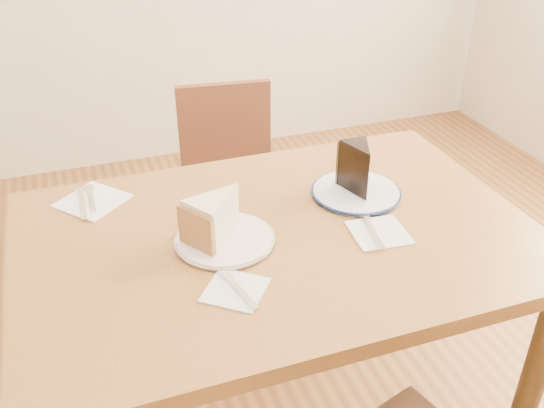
{
  "coord_description": "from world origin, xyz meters",
  "views": [
    {
      "loc": [
        -0.41,
        -1.11,
        1.54
      ],
      "look_at": [
        0.0,
        0.05,
        0.8
      ],
      "focal_mm": 40.0,
      "sensor_mm": 36.0,
      "label": 1
    }
  ],
  "objects_px": {
    "table": "(278,266)",
    "carrot_cake": "(219,217)",
    "chair_far": "(232,189)",
    "plate_navy": "(356,192)",
    "chocolate_cake": "(359,172)",
    "plate_cream": "(225,239)"
  },
  "relations": [
    {
      "from": "table",
      "to": "carrot_cake",
      "type": "bearing_deg",
      "value": 170.42
    },
    {
      "from": "chair_far",
      "to": "plate_cream",
      "type": "xyz_separation_m",
      "value": [
        -0.22,
        -0.74,
        0.31
      ]
    },
    {
      "from": "plate_cream",
      "to": "chocolate_cake",
      "type": "xyz_separation_m",
      "value": [
        0.38,
        0.09,
        0.06
      ]
    },
    {
      "from": "table",
      "to": "chocolate_cake",
      "type": "relative_size",
      "value": 10.32
    },
    {
      "from": "chair_far",
      "to": "chocolate_cake",
      "type": "height_order",
      "value": "chocolate_cake"
    },
    {
      "from": "carrot_cake",
      "to": "chocolate_cake",
      "type": "xyz_separation_m",
      "value": [
        0.39,
        0.07,
        0.01
      ]
    },
    {
      "from": "table",
      "to": "chair_far",
      "type": "xyz_separation_m",
      "value": [
        0.09,
        0.74,
        -0.2
      ]
    },
    {
      "from": "chair_far",
      "to": "plate_navy",
      "type": "height_order",
      "value": "chair_far"
    },
    {
      "from": "chair_far",
      "to": "table",
      "type": "bearing_deg",
      "value": 89.4
    },
    {
      "from": "table",
      "to": "plate_cream",
      "type": "relative_size",
      "value": 5.46
    },
    {
      "from": "plate_navy",
      "to": "chocolate_cake",
      "type": "relative_size",
      "value": 1.9
    },
    {
      "from": "carrot_cake",
      "to": "plate_navy",
      "type": "bearing_deg",
      "value": 68.37
    },
    {
      "from": "table",
      "to": "plate_navy",
      "type": "height_order",
      "value": "plate_navy"
    },
    {
      "from": "plate_navy",
      "to": "chocolate_cake",
      "type": "height_order",
      "value": "chocolate_cake"
    },
    {
      "from": "plate_cream",
      "to": "chocolate_cake",
      "type": "height_order",
      "value": "chocolate_cake"
    },
    {
      "from": "carrot_cake",
      "to": "chocolate_cake",
      "type": "height_order",
      "value": "chocolate_cake"
    },
    {
      "from": "carrot_cake",
      "to": "chair_far",
      "type": "bearing_deg",
      "value": 129.79
    },
    {
      "from": "table",
      "to": "plate_cream",
      "type": "distance_m",
      "value": 0.17
    },
    {
      "from": "chair_far",
      "to": "plate_cream",
      "type": "relative_size",
      "value": 3.66
    },
    {
      "from": "plate_navy",
      "to": "carrot_cake",
      "type": "bearing_deg",
      "value": -169.17
    },
    {
      "from": "table",
      "to": "chocolate_cake",
      "type": "height_order",
      "value": "chocolate_cake"
    },
    {
      "from": "table",
      "to": "carrot_cake",
      "type": "xyz_separation_m",
      "value": [
        -0.14,
        0.02,
        0.16
      ]
    }
  ]
}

